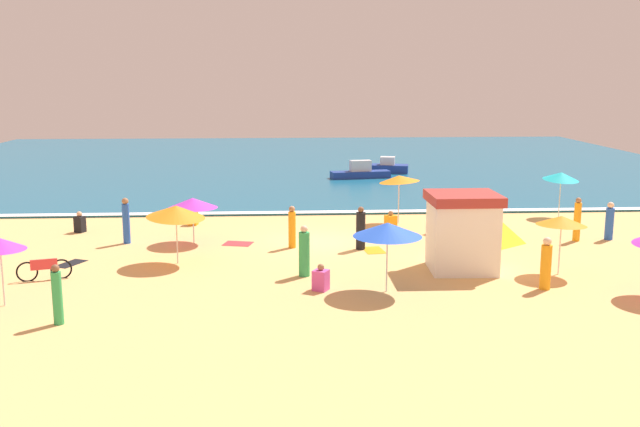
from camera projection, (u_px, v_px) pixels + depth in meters
name	position (u px, v px, depth m)	size (l,w,h in m)	color
ground_plane	(319.00, 243.00, 30.13)	(60.00, 60.00, 0.00)	#E5B26B
ocean_water	(299.00, 162.00, 57.56)	(60.00, 44.00, 0.10)	#196084
wave_breaker_foam	(312.00, 212.00, 36.28)	(57.00, 0.70, 0.01)	white
lifeguard_cabana	(462.00, 231.00, 25.61)	(2.46, 2.31, 2.81)	white
beach_umbrella_0	(561.00, 176.00, 35.16)	(2.22, 2.24, 2.32)	silver
beach_umbrella_1	(0.00, 244.00, 21.52)	(1.61, 1.60, 2.15)	silver
beach_umbrella_4	(562.00, 221.00, 25.01)	(2.47, 2.47, 2.13)	silver
beach_umbrella_5	(176.00, 212.00, 26.40)	(3.07, 3.06, 2.30)	silver
beach_umbrella_6	(193.00, 203.00, 29.76)	(2.37, 2.37, 1.93)	silver
beach_umbrella_7	(387.00, 230.00, 22.94)	(2.43, 2.43, 2.30)	silver
beach_umbrella_8	(399.00, 179.00, 33.69)	(2.34, 2.33, 2.37)	silver
beach_tent	(493.00, 229.00, 29.97)	(2.35, 2.46, 1.23)	yellow
parked_bicycle	(44.00, 269.00, 24.57)	(1.77, 0.56, 0.76)	black
beachgoer_0	(610.00, 222.00, 30.53)	(0.46, 0.46, 1.63)	blue
beachgoer_1	(292.00, 228.00, 29.08)	(0.33, 0.33, 1.73)	orange
beachgoer_2	(546.00, 265.00, 23.42)	(0.45, 0.45, 1.75)	orange
beachgoer_3	(321.00, 279.00, 23.39)	(0.61, 0.61, 0.89)	#D84CA5
beachgoer_4	(304.00, 253.00, 24.97)	(0.55, 0.55, 1.81)	green
beachgoer_5	(577.00, 220.00, 30.26)	(0.41, 0.41, 1.87)	orange
beachgoer_6	(436.00, 225.00, 31.74)	(0.54, 0.54, 0.94)	red
beachgoer_7	(57.00, 296.00, 20.11)	(0.33, 0.33, 1.75)	green
beachgoer_8	(361.00, 229.00, 28.82)	(0.52, 0.52, 1.75)	black
beachgoer_9	(126.00, 221.00, 29.82)	(0.42, 0.42, 1.93)	blue
beachgoer_10	(193.00, 217.00, 33.60)	(0.48, 0.48, 0.85)	orange
beachgoer_11	(391.00, 223.00, 32.13)	(0.58, 0.58, 0.96)	orange
beachgoer_12	(80.00, 223.00, 32.03)	(0.51, 0.51, 0.95)	black
beach_towel_0	(238.00, 244.00, 29.90)	(1.34, 1.16, 0.01)	red
beach_towel_1	(374.00, 250.00, 28.78)	(0.91, 1.31, 0.01)	orange
beach_towel_2	(71.00, 264.00, 26.74)	(1.10, 1.40, 0.01)	black
small_boat_0	(387.00, 167.00, 50.89)	(3.11, 1.90, 1.13)	navy
small_boat_1	(360.00, 172.00, 48.23)	(4.11, 1.69, 1.19)	navy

